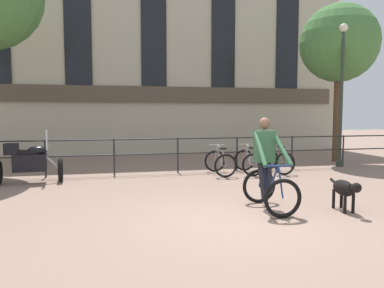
% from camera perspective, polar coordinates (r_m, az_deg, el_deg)
% --- Properties ---
extents(ground_plane, '(60.00, 60.00, 0.00)m').
position_cam_1_polar(ground_plane, '(6.39, 6.83, -11.48)').
color(ground_plane, '#8E7060').
extents(canal_railing, '(15.05, 0.05, 1.05)m').
position_cam_1_polar(canal_railing, '(11.22, -2.18, -0.78)').
color(canal_railing, '#232326').
rests_on(canal_railing, ground_plane).
extents(building_facade, '(18.00, 0.72, 9.09)m').
position_cam_1_polar(building_facade, '(17.11, -5.97, 13.91)').
color(building_facade, '#BCB299').
rests_on(building_facade, ground_plane).
extents(cyclist_with_bike, '(0.72, 1.19, 1.70)m').
position_cam_1_polar(cyclist_with_bike, '(7.12, 11.43, -3.58)').
color(cyclist_with_bike, black).
rests_on(cyclist_with_bike, ground_plane).
extents(dog, '(0.29, 0.98, 0.59)m').
position_cam_1_polar(dog, '(7.36, 22.30, -6.36)').
color(dog, black).
rests_on(dog, ground_plane).
extents(parked_motorcycle, '(1.63, 0.76, 1.35)m').
position_cam_1_polar(parked_motorcycle, '(10.36, -23.55, -2.43)').
color(parked_motorcycle, black).
rests_on(parked_motorcycle, ground_plane).
extents(parked_bicycle_near_lamp, '(0.66, 1.11, 0.86)m').
position_cam_1_polar(parked_bicycle_near_lamp, '(10.90, 4.30, -2.80)').
color(parked_bicycle_near_lamp, black).
rests_on(parked_bicycle_near_lamp, ground_plane).
extents(parked_bicycle_mid_left, '(0.79, 1.18, 0.86)m').
position_cam_1_polar(parked_bicycle_mid_left, '(11.19, 8.65, -2.65)').
color(parked_bicycle_mid_left, black).
rests_on(parked_bicycle_mid_left, ground_plane).
extents(parked_bicycle_mid_right, '(0.67, 1.12, 0.86)m').
position_cam_1_polar(parked_bicycle_mid_right, '(11.55, 12.75, -2.48)').
color(parked_bicycle_mid_right, black).
rests_on(parked_bicycle_mid_right, ground_plane).
extents(street_lamp, '(0.28, 0.28, 4.70)m').
position_cam_1_polar(street_lamp, '(13.43, 21.85, 7.99)').
color(street_lamp, '#2D382D').
rests_on(street_lamp, ground_plane).
extents(tree_canalside_right, '(2.80, 2.80, 5.71)m').
position_cam_1_polar(tree_canalside_right, '(14.97, 21.50, 14.02)').
color(tree_canalside_right, brown).
rests_on(tree_canalside_right, ground_plane).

